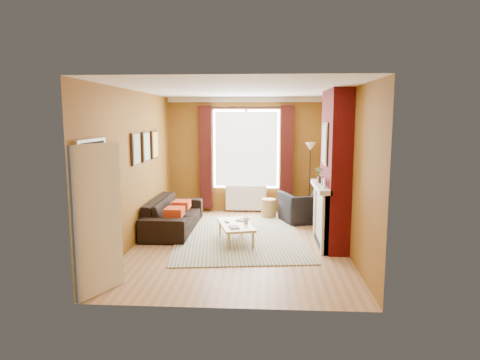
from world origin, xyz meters
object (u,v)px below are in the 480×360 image
at_px(sofa, 174,214).
at_px(floor_lamp, 310,158).
at_px(wicker_stool, 269,208).
at_px(coffee_table, 236,226).
at_px(armchair, 305,207).

height_order(sofa, floor_lamp, floor_lamp).
relative_size(sofa, wicker_stool, 5.27).
xyz_separation_m(coffee_table, wicker_stool, (0.62, 2.11, -0.11)).
xyz_separation_m(sofa, wicker_stool, (1.97, 1.25, -0.12)).
xyz_separation_m(sofa, armchair, (2.79, 0.83, 0.00)).
distance_m(armchair, coffee_table, 2.22).
bearing_deg(floor_lamp, sofa, -152.68).
bearing_deg(coffee_table, floor_lamp, 41.11).
height_order(sofa, coffee_table, sofa).
bearing_deg(armchair, coffee_table, 30.30).
xyz_separation_m(wicker_stool, floor_lamp, (0.97, 0.27, 1.16)).
bearing_deg(armchair, sofa, -2.67).
bearing_deg(coffee_table, sofa, 132.50).
distance_m(sofa, armchair, 2.91).
xyz_separation_m(armchair, floor_lamp, (0.15, 0.69, 1.04)).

